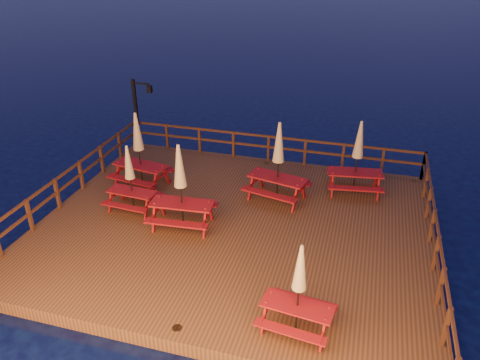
{
  "coord_description": "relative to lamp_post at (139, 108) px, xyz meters",
  "views": [
    {
      "loc": [
        3.61,
        -11.89,
        8.49
      ],
      "look_at": [
        0.03,
        0.6,
        1.66
      ],
      "focal_mm": 35.0,
      "sensor_mm": 36.0,
      "label": 1
    }
  ],
  "objects": [
    {
      "name": "picnic_table_3",
      "position": [
        6.36,
        -2.63,
        -0.34
      ],
      "size": [
        2.27,
        2.01,
        2.81
      ],
      "rotation": [
        0.0,
        0.0,
        -0.22
      ],
      "color": "maroon",
      "rests_on": "deck"
    },
    {
      "name": "ground",
      "position": [
        5.39,
        -4.55,
        -2.2
      ],
      "size": [
        500.0,
        500.0,
        0.0
      ],
      "primitive_type": "plane",
      "color": "black",
      "rests_on": "ground"
    },
    {
      "name": "picnic_table_5",
      "position": [
        3.9,
        -5.09,
        -0.36
      ],
      "size": [
        2.06,
        1.74,
        2.76
      ],
      "rotation": [
        0.0,
        0.0,
        0.08
      ],
      "color": "maroon",
      "rests_on": "deck"
    },
    {
      "name": "picnic_table_4",
      "position": [
        8.87,
        -1.41,
        -0.41
      ],
      "size": [
        2.07,
        1.79,
        2.67
      ],
      "rotation": [
        0.0,
        0.0,
        0.15
      ],
      "color": "maroon",
      "rests_on": "deck"
    },
    {
      "name": "lamp_post",
      "position": [
        0.0,
        0.0,
        0.0
      ],
      "size": [
        0.85,
        0.18,
        3.0
      ],
      "color": "black",
      "rests_on": "deck"
    },
    {
      "name": "picnic_table_2",
      "position": [
        1.45,
        -2.98,
        -0.36
      ],
      "size": [
        2.15,
        1.87,
        2.76
      ],
      "rotation": [
        0.0,
        0.0,
        -0.16
      ],
      "color": "maroon",
      "rests_on": "deck"
    },
    {
      "name": "picnic_table_1",
      "position": [
        8.05,
        -8.4,
        -0.58
      ],
      "size": [
        1.78,
        1.52,
        2.34
      ],
      "rotation": [
        0.0,
        0.0,
        -0.11
      ],
      "color": "maroon",
      "rests_on": "deck"
    },
    {
      "name": "deck",
      "position": [
        5.39,
        -4.55,
        -2.0
      ],
      "size": [
        12.0,
        10.0,
        0.4
      ],
      "primitive_type": "cube",
      "color": "#442E15",
      "rests_on": "ground"
    },
    {
      "name": "picnic_table_0",
      "position": [
        1.95,
        -4.62,
        -0.6
      ],
      "size": [
        1.7,
        1.43,
        2.3
      ],
      "rotation": [
        0.0,
        0.0,
        -0.07
      ],
      "color": "maroon",
      "rests_on": "deck"
    },
    {
      "name": "deck_piles",
      "position": [
        5.39,
        -4.55,
        -2.5
      ],
      "size": [
        11.44,
        9.44,
        1.4
      ],
      "color": "#3B2013",
      "rests_on": "ground"
    },
    {
      "name": "railing",
      "position": [
        5.39,
        -2.77,
        -1.03
      ],
      "size": [
        11.8,
        9.75,
        1.1
      ],
      "color": "#3B2013",
      "rests_on": "deck"
    }
  ]
}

